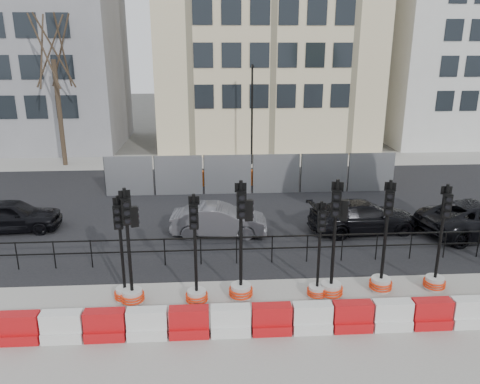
{
  "coord_description": "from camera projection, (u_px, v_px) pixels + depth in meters",
  "views": [
    {
      "loc": [
        -1.98,
        -13.16,
        7.1
      ],
      "look_at": [
        -0.97,
        3.0,
        1.99
      ],
      "focal_mm": 35.0,
      "sensor_mm": 36.0,
      "label": 1
    }
  ],
  "objects": [
    {
      "name": "sidewalk_near",
      "position": [
        293.0,
        336.0,
        11.92
      ],
      "size": [
        40.0,
        6.0,
        0.02
      ],
      "primitive_type": "cube",
      "color": "gray",
      "rests_on": "ground"
    },
    {
      "name": "car_c",
      "position": [
        363.0,
        217.0,
        18.44
      ],
      "size": [
        2.58,
        4.67,
        1.26
      ],
      "primitive_type": "imported",
      "rotation": [
        0.0,
        0.0,
        1.67
      ],
      "color": "black",
      "rests_on": "ground"
    },
    {
      "name": "traffic_signal_b",
      "position": [
        132.0,
        277.0,
        13.2
      ],
      "size": [
        0.68,
        0.68,
        3.47
      ],
      "rotation": [
        0.0,
        0.0,
        0.3
      ],
      "color": "beige",
      "rests_on": "ground"
    },
    {
      "name": "kerb_railing",
      "position": [
        272.0,
        245.0,
        15.71
      ],
      "size": [
        18.0,
        0.04,
        1.0
      ],
      "color": "black",
      "rests_on": "ground"
    },
    {
      "name": "traffic_signal_c",
      "position": [
        196.0,
        282.0,
        13.26
      ],
      "size": [
        0.65,
        0.65,
        3.29
      ],
      "rotation": [
        0.0,
        0.0,
        -0.05
      ],
      "color": "beige",
      "rests_on": "ground"
    },
    {
      "name": "traffic_signal_e",
      "position": [
        318.0,
        278.0,
        13.59
      ],
      "size": [
        0.59,
        0.59,
        2.98
      ],
      "rotation": [
        0.0,
        0.0,
        -0.0
      ],
      "color": "beige",
      "rests_on": "ground"
    },
    {
      "name": "traffic_signal_d",
      "position": [
        241.0,
        272.0,
        13.46
      ],
      "size": [
        0.71,
        0.71,
        3.59
      ],
      "rotation": [
        0.0,
        0.0,
        0.05
      ],
      "color": "beige",
      "rests_on": "ground"
    },
    {
      "name": "traffic_signal_g",
      "position": [
        382.0,
        269.0,
        13.92
      ],
      "size": [
        0.69,
        0.69,
        3.48
      ],
      "rotation": [
        0.0,
        0.0,
        -0.33
      ],
      "color": "beige",
      "rests_on": "ground"
    },
    {
      "name": "lamp_post_far",
      "position": [
        252.0,
        112.0,
        28.1
      ],
      "size": [
        0.12,
        0.56,
        6.0
      ],
      "color": "black",
      "rests_on": "ground"
    },
    {
      "name": "building_grey",
      "position": [
        38.0,
        46.0,
        32.76
      ],
      "size": [
        11.0,
        9.06,
        14.0
      ],
      "color": "gray",
      "rests_on": "ground"
    },
    {
      "name": "tree_bare_far",
      "position": [
        53.0,
        53.0,
        26.87
      ],
      "size": [
        2.0,
        2.0,
        9.0
      ],
      "color": "#473828",
      "rests_on": "ground"
    },
    {
      "name": "sidewalk_far",
      "position": [
        242.0,
        160.0,
        30.0
      ],
      "size": [
        40.0,
        4.0,
        0.02
      ],
      "primitive_type": "cube",
      "color": "gray",
      "rests_on": "ground"
    },
    {
      "name": "traffic_signal_h",
      "position": [
        436.0,
        269.0,
        14.01
      ],
      "size": [
        0.66,
        0.66,
        3.33
      ],
      "rotation": [
        0.0,
        0.0,
        -0.14
      ],
      "color": "beige",
      "rests_on": "ground"
    },
    {
      "name": "traffic_signal_f",
      "position": [
        332.0,
        270.0,
        13.54
      ],
      "size": [
        0.71,
        0.71,
        3.6
      ],
      "rotation": [
        0.0,
        0.0,
        -0.31
      ],
      "color": "beige",
      "rests_on": "ground"
    },
    {
      "name": "heras_fencing",
      "position": [
        241.0,
        176.0,
        23.78
      ],
      "size": [
        14.33,
        1.72,
        2.0
      ],
      "color": "gray",
      "rests_on": "ground"
    },
    {
      "name": "building_cream",
      "position": [
        265.0,
        17.0,
        33.11
      ],
      "size": [
        15.0,
        10.06,
        18.0
      ],
      "color": "beige",
      "rests_on": "ground"
    },
    {
      "name": "traffic_signal_a",
      "position": [
        124.0,
        280.0,
        13.41
      ],
      "size": [
        0.63,
        0.63,
        3.2
      ],
      "rotation": [
        0.0,
        0.0,
        -0.0
      ],
      "color": "beige",
      "rests_on": "ground"
    },
    {
      "name": "road",
      "position": [
        256.0,
        207.0,
        21.44
      ],
      "size": [
        40.0,
        14.0,
        0.03
      ],
      "primitive_type": "cube",
      "color": "black",
      "rests_on": "ground"
    },
    {
      "name": "barrier_row",
      "position": [
        292.0,
        319.0,
        12.0
      ],
      "size": [
        14.65,
        0.5,
        0.8
      ],
      "color": "red",
      "rests_on": "ground"
    },
    {
      "name": "car_a",
      "position": [
        11.0,
        215.0,
        18.51
      ],
      "size": [
        1.98,
        3.98,
        1.3
      ],
      "primitive_type": "imported",
      "rotation": [
        0.0,
        0.0,
        1.63
      ],
      "color": "black",
      "rests_on": "ground"
    },
    {
      "name": "ground",
      "position": [
        277.0,
        280.0,
        14.78
      ],
      "size": [
        120.0,
        120.0,
        0.0
      ],
      "primitive_type": "plane",
      "color": "#51514C",
      "rests_on": "ground"
    },
    {
      "name": "building_white",
      "position": [
        468.0,
        32.0,
        34.31
      ],
      "size": [
        12.0,
        9.06,
        16.0
      ],
      "color": "silver",
      "rests_on": "ground"
    },
    {
      "name": "car_b",
      "position": [
        219.0,
        220.0,
        18.14
      ],
      "size": [
        1.85,
        3.89,
        1.22
      ],
      "primitive_type": "imported",
      "rotation": [
        0.0,
        0.0,
        1.5
      ],
      "color": "#4A4A4F",
      "rests_on": "ground"
    },
    {
      "name": "car_d",
      "position": [
        479.0,
        218.0,
        18.22
      ],
      "size": [
        4.43,
        5.81,
        1.33
      ],
      "primitive_type": "imported",
      "rotation": [
        0.0,
        0.0,
        1.81
      ],
      "color": "black",
      "rests_on": "ground"
    }
  ]
}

